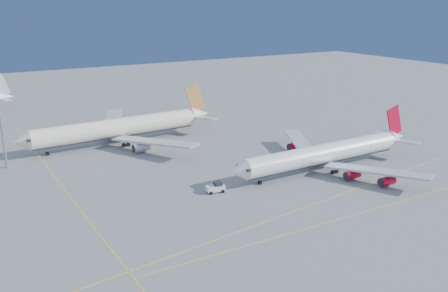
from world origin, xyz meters
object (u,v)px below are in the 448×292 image
pushback_tug (216,187)px  light_mast (0,115)px  airliner_virgin (327,153)px  airliner_etihad (121,127)px

pushback_tug → light_mast: (-39.58, 43.80, 13.47)m
airliner_virgin → airliner_etihad: 64.47m
airliner_virgin → pushback_tug: size_ratio=12.99×
airliner_etihad → pushback_tug: airliner_etihad is taller
pushback_tug → light_mast: 60.55m
airliner_virgin → light_mast: bearing=147.8°
airliner_virgin → pushback_tug: airliner_virgin is taller
pushback_tug → light_mast: bearing=140.6°
light_mast → pushback_tug: bearing=-47.9°
airliner_virgin → pushback_tug: 33.59m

